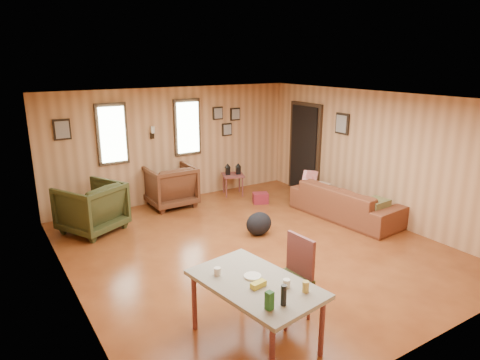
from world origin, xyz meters
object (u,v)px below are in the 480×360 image
(recliner_green, at_px, (91,205))
(dining_table, at_px, (256,288))
(end_table, at_px, (105,203))
(sofa, at_px, (346,197))
(recliner_brown, at_px, (170,184))
(side_table, at_px, (233,173))

(recliner_green, xyz_separation_m, dining_table, (0.69, -4.11, 0.17))
(recliner_green, height_order, dining_table, recliner_green)
(end_table, height_order, dining_table, dining_table)
(sofa, height_order, end_table, sofa)
(recliner_brown, relative_size, recliner_green, 0.98)
(recliner_green, relative_size, side_table, 1.32)
(sofa, xyz_separation_m, side_table, (-1.06, 2.40, 0.07))
(recliner_brown, height_order, side_table, recliner_brown)
(recliner_brown, xyz_separation_m, end_table, (-1.39, -0.21, -0.09))
(sofa, xyz_separation_m, recliner_brown, (-2.54, 2.45, 0.05))
(dining_table, bearing_deg, end_table, 86.09)
(side_table, bearing_deg, recliner_brown, 177.70)
(recliner_green, height_order, end_table, recliner_green)
(recliner_green, bearing_deg, dining_table, 71.78)
(recliner_brown, distance_m, recliner_green, 1.80)
(recliner_brown, bearing_deg, recliner_green, 16.93)
(recliner_brown, distance_m, end_table, 1.41)
(end_table, relative_size, side_table, 0.93)
(recliner_green, bearing_deg, recliner_brown, 169.42)
(side_table, height_order, dining_table, dining_table)
(sofa, bearing_deg, end_table, 55.33)
(sofa, height_order, recliner_green, recliner_green)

